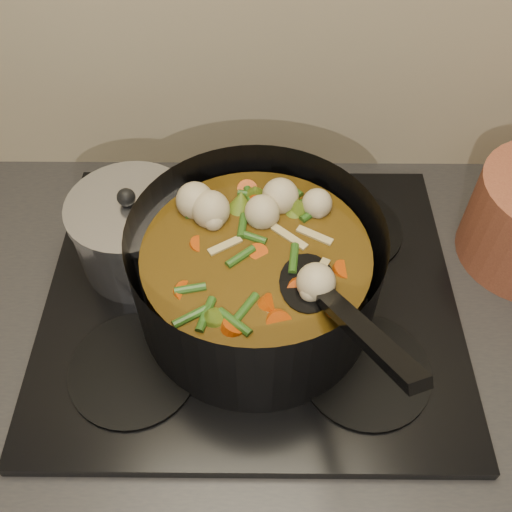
{
  "coord_description": "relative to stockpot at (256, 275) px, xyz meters",
  "views": [
    {
      "loc": [
        0.01,
        1.43,
        1.64
      ],
      "look_at": [
        0.01,
        1.91,
        1.05
      ],
      "focal_mm": 40.0,
      "sensor_mm": 36.0,
      "label": 1
    }
  ],
  "objects": [
    {
      "name": "stovetop",
      "position": [
        -0.01,
        0.02,
        -0.09
      ],
      "size": [
        0.62,
        0.54,
        0.03
      ],
      "color": "black",
      "rests_on": "counter"
    },
    {
      "name": "counter",
      "position": [
        -0.01,
        0.02,
        -0.55
      ],
      "size": [
        2.64,
        0.64,
        0.91
      ],
      "color": "brown",
      "rests_on": "ground"
    },
    {
      "name": "saucepan",
      "position": [
        -0.19,
        0.09,
        -0.02
      ],
      "size": [
        0.18,
        0.18,
        0.15
      ],
      "rotation": [
        0.0,
        0.0,
        0.24
      ],
      "color": "silver",
      "rests_on": "stovetop"
    },
    {
      "name": "stockpot",
      "position": [
        0.0,
        0.0,
        0.0
      ],
      "size": [
        0.39,
        0.45,
        0.25
      ],
      "rotation": [
        0.0,
        0.0,
        0.16
      ],
      "color": "black",
      "rests_on": "stovetop"
    }
  ]
}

